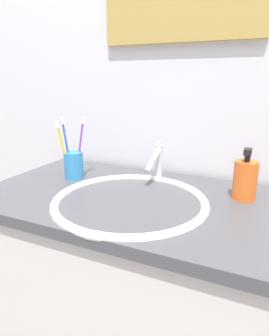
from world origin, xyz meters
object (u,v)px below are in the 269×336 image
faucet (157,160)px  toothbrush_purple (80,143)px  toothbrush_yellow (63,146)px  toothbrush_cup (74,165)px  soap_dispenser (245,179)px  toothbrush_blue (66,144)px

faucet → toothbrush_purple: (-0.25, -0.08, 0.05)m
toothbrush_purple → toothbrush_yellow: bearing=-132.3°
toothbrush_cup → toothbrush_purple: size_ratio=0.45×
toothbrush_yellow → toothbrush_purple: toothbrush_purple is taller
toothbrush_cup → soap_dispenser: (0.56, 0.05, 0.01)m
toothbrush_yellow → toothbrush_purple: bearing=47.7°
faucet → toothbrush_purple: bearing=-162.2°
toothbrush_blue → soap_dispenser: bearing=6.2°
faucet → toothbrush_purple: toothbrush_purple is taller
faucet → toothbrush_yellow: toothbrush_yellow is taller
toothbrush_yellow → toothbrush_cup: bearing=49.0°
toothbrush_blue → toothbrush_purple: bearing=47.4°
toothbrush_cup → toothbrush_yellow: (-0.02, -0.02, 0.07)m
toothbrush_yellow → soap_dispenser: bearing=7.0°
faucet → toothbrush_purple: size_ratio=0.74×
toothbrush_blue → toothbrush_purple: 0.05m
toothbrush_cup → soap_dispenser: size_ratio=0.61×
toothbrush_yellow → toothbrush_blue: bearing=48.8°
faucet → toothbrush_yellow: (-0.29, -0.12, 0.05)m
toothbrush_purple → toothbrush_cup: bearing=-134.0°
toothbrush_cup → toothbrush_yellow: bearing=-131.0°
toothbrush_blue → toothbrush_cup: bearing=49.2°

